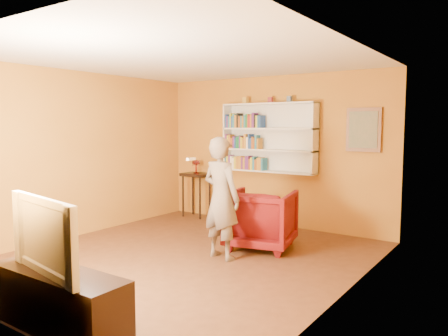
{
  "coord_description": "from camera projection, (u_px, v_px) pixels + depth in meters",
  "views": [
    {
      "loc": [
        3.79,
        -4.5,
        1.82
      ],
      "look_at": [
        0.14,
        0.75,
        1.19
      ],
      "focal_mm": 35.0,
      "sensor_mm": 36.0,
      "label": 1
    }
  ],
  "objects": [
    {
      "name": "room_shell",
      "position": [
        184.0,
        185.0,
        5.91
      ],
      "size": [
        5.3,
        5.8,
        2.88
      ],
      "color": "#4B2B18",
      "rests_on": "ground"
    },
    {
      "name": "bookshelf",
      "position": [
        270.0,
        138.0,
        7.82
      ],
      "size": [
        1.8,
        0.29,
        1.23
      ],
      "color": "white",
      "rests_on": "room_shell"
    },
    {
      "name": "books_row_lower",
      "position": [
        246.0,
        163.0,
        8.03
      ],
      "size": [
        0.81,
        0.19,
        0.25
      ],
      "color": "teal",
      "rests_on": "bookshelf"
    },
    {
      "name": "books_row_middle",
      "position": [
        243.0,
        142.0,
        8.02
      ],
      "size": [
        0.72,
        0.19,
        0.27
      ],
      "color": "#65297B",
      "rests_on": "bookshelf"
    },
    {
      "name": "books_row_upper",
      "position": [
        245.0,
        121.0,
        7.98
      ],
      "size": [
        0.76,
        0.19,
        0.27
      ],
      "color": "#21479A",
      "rests_on": "bookshelf"
    },
    {
      "name": "ornament_left",
      "position": [
        246.0,
        100.0,
        7.98
      ],
      "size": [
        0.08,
        0.08,
        0.12
      ],
      "primitive_type": "cube",
      "color": "gold",
      "rests_on": "bookshelf"
    },
    {
      "name": "ornament_centre",
      "position": [
        270.0,
        100.0,
        7.69
      ],
      "size": [
        0.07,
        0.07,
        0.1
      ],
      "primitive_type": "cube",
      "color": "maroon",
      "rests_on": "bookshelf"
    },
    {
      "name": "ornament_right",
      "position": [
        290.0,
        99.0,
        7.48
      ],
      "size": [
        0.08,
        0.08,
        0.1
      ],
      "primitive_type": "cube",
      "color": "slate",
      "rests_on": "bookshelf"
    },
    {
      "name": "framed_painting",
      "position": [
        364.0,
        130.0,
        6.91
      ],
      "size": [
        0.55,
        0.05,
        0.7
      ],
      "color": "brown",
      "rests_on": "room_shell"
    },
    {
      "name": "console_table",
      "position": [
        196.0,
        181.0,
        8.67
      ],
      "size": [
        0.53,
        0.41,
        0.87
      ],
      "color": "black",
      "rests_on": "ground"
    },
    {
      "name": "ruby_lustre",
      "position": [
        196.0,
        164.0,
        8.63
      ],
      "size": [
        0.16,
        0.16,
        0.26
      ],
      "color": "maroon",
      "rests_on": "console_table"
    },
    {
      "name": "armchair",
      "position": [
        261.0,
        219.0,
        6.46
      ],
      "size": [
        1.12,
        1.14,
        0.87
      ],
      "primitive_type": "imported",
      "rotation": [
        0.0,
        0.0,
        3.37
      ],
      "color": "#4B050B",
      "rests_on": "ground"
    },
    {
      "name": "person",
      "position": [
        221.0,
        198.0,
        5.92
      ],
      "size": [
        0.66,
        0.49,
        1.67
      ],
      "primitive_type": "imported",
      "rotation": [
        0.0,
        0.0,
        2.98
      ],
      "color": "brown",
      "rests_on": "ground"
    },
    {
      "name": "game_remote",
      "position": [
        191.0,
        159.0,
        5.73
      ],
      "size": [
        0.04,
        0.15,
        0.04
      ],
      "primitive_type": "cube",
      "color": "white",
      "rests_on": "person"
    },
    {
      "name": "tv_cabinet",
      "position": [
        59.0,
        300.0,
        3.9
      ],
      "size": [
        1.48,
        0.44,
        0.53
      ],
      "primitive_type": "cube",
      "color": "black",
      "rests_on": "ground"
    },
    {
      "name": "television",
      "position": [
        56.0,
        234.0,
        3.84
      ],
      "size": [
        1.19,
        0.35,
        0.68
      ],
      "primitive_type": "imported",
      "rotation": [
        0.0,
        0.0,
        -0.17
      ],
      "color": "black",
      "rests_on": "tv_cabinet"
    }
  ]
}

